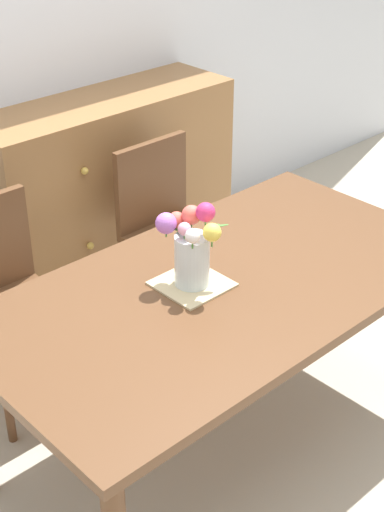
{
  "coord_description": "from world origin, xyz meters",
  "views": [
    {
      "loc": [
        -1.66,
        -1.62,
        2.22
      ],
      "look_at": [
        -0.1,
        0.06,
        0.87
      ],
      "focal_mm": 53.29,
      "sensor_mm": 36.0,
      "label": 1
    }
  ],
  "objects_px": {
    "chair_left": "(3,292)",
    "flower_vase": "(191,246)",
    "dining_table": "(223,301)",
    "chair_right": "(167,222)",
    "dresser": "(109,191)"
  },
  "relations": [
    {
      "from": "chair_left",
      "to": "flower_vase",
      "type": "height_order",
      "value": "flower_vase"
    },
    {
      "from": "dining_table",
      "to": "flower_vase",
      "type": "height_order",
      "value": "flower_vase"
    },
    {
      "from": "chair_right",
      "to": "dresser",
      "type": "bearing_deg",
      "value": -93.54
    },
    {
      "from": "dining_table",
      "to": "chair_right",
      "type": "height_order",
      "value": "chair_right"
    },
    {
      "from": "chair_left",
      "to": "chair_right",
      "type": "height_order",
      "value": "same"
    },
    {
      "from": "dresser",
      "to": "flower_vase",
      "type": "height_order",
      "value": "flower_vase"
    },
    {
      "from": "dining_table",
      "to": "chair_right",
      "type": "xyz_separation_m",
      "value": [
        0.45,
        0.83,
        -0.15
      ]
    },
    {
      "from": "dresser",
      "to": "flower_vase",
      "type": "relative_size",
      "value": 4.51
    },
    {
      "from": "dining_table",
      "to": "flower_vase",
      "type": "bearing_deg",
      "value": 143.98
    },
    {
      "from": "flower_vase",
      "to": "chair_right",
      "type": "bearing_deg",
      "value": 54.19
    },
    {
      "from": "dining_table",
      "to": "chair_right",
      "type": "relative_size",
      "value": 2.04
    },
    {
      "from": "chair_left",
      "to": "chair_right",
      "type": "bearing_deg",
      "value": -180.0
    },
    {
      "from": "chair_left",
      "to": "dresser",
      "type": "relative_size",
      "value": 0.64
    },
    {
      "from": "dresser",
      "to": "flower_vase",
      "type": "xyz_separation_m",
      "value": [
        -0.58,
        -1.26,
        0.41
      ]
    },
    {
      "from": "dining_table",
      "to": "chair_left",
      "type": "xyz_separation_m",
      "value": [
        -0.45,
        0.83,
        -0.15
      ]
    }
  ]
}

